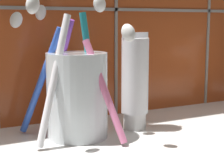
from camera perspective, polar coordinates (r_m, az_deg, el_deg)
sink_counter at (r=50.85cm, az=6.06°, el=-10.00°), size 77.04×29.37×2.00cm
toothbrush_cup at (r=50.00cm, az=-5.47°, el=-1.82°), size 13.16×16.24×18.92cm
toothpaste_tube at (r=53.72cm, az=3.51°, el=-0.26°), size 4.08×3.89×13.95cm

